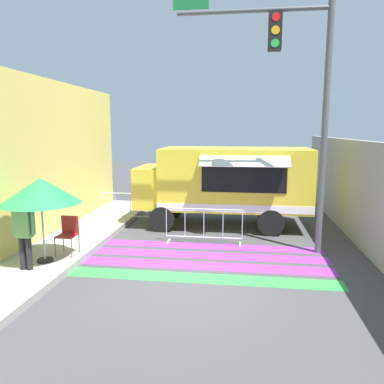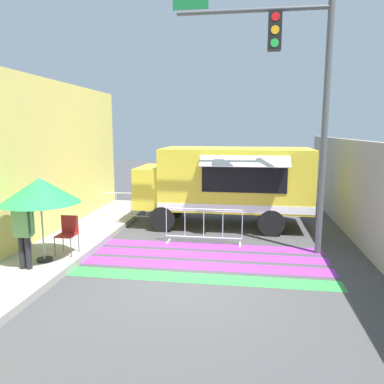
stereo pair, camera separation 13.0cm
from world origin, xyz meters
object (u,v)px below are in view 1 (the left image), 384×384
(food_truck, at_px, (222,180))
(barricade_front, at_px, (204,226))
(traffic_signal_pole, at_px, (298,82))
(barricade_side, at_px, (130,207))
(patio_umbrella, at_px, (40,191))
(vendor_person, at_px, (24,231))
(folding_chair, at_px, (68,231))

(food_truck, relative_size, barricade_front, 2.58)
(traffic_signal_pole, relative_size, barricade_side, 2.95)
(food_truck, distance_m, barricade_side, 3.39)
(traffic_signal_pole, bearing_deg, patio_umbrella, -160.72)
(food_truck, height_order, vendor_person, food_truck)
(food_truck, height_order, barricade_side, food_truck)
(folding_chair, xyz_separation_m, vendor_person, (-0.44, -1.16, 0.32))
(traffic_signal_pole, bearing_deg, barricade_front, 171.01)
(traffic_signal_pole, height_order, barricade_front, traffic_signal_pole)
(traffic_signal_pole, distance_m, patio_umbrella, 6.69)
(barricade_front, bearing_deg, folding_chair, -150.75)
(vendor_person, bearing_deg, barricade_side, 88.26)
(folding_chair, distance_m, barricade_front, 3.66)
(food_truck, bearing_deg, barricade_side, 177.78)
(traffic_signal_pole, distance_m, barricade_side, 7.00)
(vendor_person, height_order, barricade_front, vendor_person)
(vendor_person, xyz_separation_m, barricade_side, (0.77, 5.19, -0.54))
(food_truck, xyz_separation_m, barricade_side, (-3.22, 0.13, -1.04))
(food_truck, bearing_deg, folding_chair, -132.32)
(barricade_side, bearing_deg, barricade_front, -38.29)
(patio_umbrella, xyz_separation_m, folding_chair, (0.30, 0.63, -1.10))
(vendor_person, relative_size, barricade_front, 0.72)
(barricade_front, height_order, barricade_side, same)
(barricade_front, distance_m, barricade_side, 3.63)
(patio_umbrella, height_order, vendor_person, patio_umbrella)
(folding_chair, relative_size, barricade_front, 0.43)
(traffic_signal_pole, height_order, folding_chair, traffic_signal_pole)
(barricade_side, bearing_deg, traffic_signal_pole, -26.73)
(patio_umbrella, distance_m, folding_chair, 1.31)
(vendor_person, bearing_deg, barricade_front, 45.81)
(patio_umbrella, xyz_separation_m, barricade_side, (0.63, 4.67, -1.33))
(folding_chair, bearing_deg, vendor_person, -130.15)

